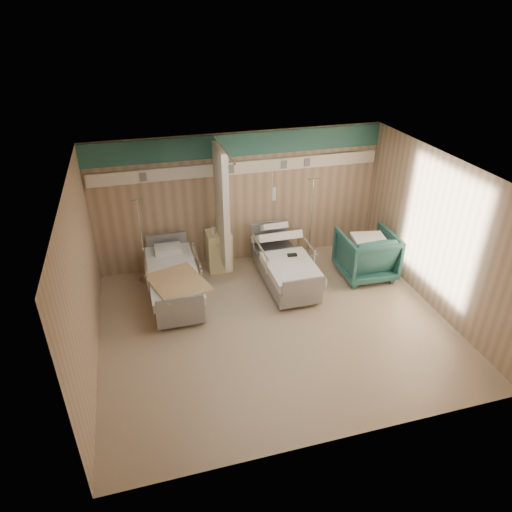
# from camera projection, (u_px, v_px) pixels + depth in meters

# --- Properties ---
(ground) EXTENTS (6.00, 5.00, 0.00)m
(ground) POSITION_uv_depth(u_px,v_px,m) (275.00, 325.00, 8.06)
(ground) COLOR tan
(ground) RESTS_ON ground
(room_walls) EXTENTS (6.04, 5.04, 2.82)m
(room_walls) POSITION_uv_depth(u_px,v_px,m) (271.00, 224.00, 7.34)
(room_walls) COLOR tan
(room_walls) RESTS_ON ground
(bed_right) EXTENTS (1.00, 2.16, 0.63)m
(bed_right) POSITION_uv_depth(u_px,v_px,m) (284.00, 269.00, 9.13)
(bed_right) COLOR white
(bed_right) RESTS_ON ground
(bed_left) EXTENTS (1.00, 2.16, 0.63)m
(bed_left) POSITION_uv_depth(u_px,v_px,m) (174.00, 285.00, 8.62)
(bed_left) COLOR white
(bed_left) RESTS_ON ground
(bedside_cabinet) EXTENTS (0.50, 0.48, 0.85)m
(bedside_cabinet) POSITION_uv_depth(u_px,v_px,m) (219.00, 250.00, 9.56)
(bedside_cabinet) COLOR #EFDE95
(bedside_cabinet) RESTS_ON ground
(visitor_armchair) EXTENTS (1.08, 1.11, 0.98)m
(visitor_armchair) POSITION_uv_depth(u_px,v_px,m) (366.00, 254.00, 9.29)
(visitor_armchair) COLOR #21534E
(visitor_armchair) RESTS_ON ground
(waffle_blanket) EXTENTS (0.73, 0.67, 0.07)m
(waffle_blanket) POSITION_uv_depth(u_px,v_px,m) (370.00, 231.00, 9.03)
(waffle_blanket) COLOR white
(waffle_blanket) RESTS_ON visitor_armchair
(iv_stand_right) EXTENTS (0.34, 0.34, 1.90)m
(iv_stand_right) POSITION_uv_depth(u_px,v_px,m) (309.00, 244.00, 9.88)
(iv_stand_right) COLOR silver
(iv_stand_right) RESTS_ON ground
(iv_stand_left) EXTENTS (0.32, 0.32, 1.78)m
(iv_stand_left) POSITION_uv_depth(u_px,v_px,m) (145.00, 265.00, 9.17)
(iv_stand_left) COLOR silver
(iv_stand_left) RESTS_ON ground
(call_remote) EXTENTS (0.19, 0.10, 0.04)m
(call_remote) POSITION_uv_depth(u_px,v_px,m) (292.00, 255.00, 8.93)
(call_remote) COLOR black
(call_remote) RESTS_ON bed_right
(tan_blanket) EXTENTS (1.15, 1.30, 0.04)m
(tan_blanket) POSITION_uv_depth(u_px,v_px,m) (178.00, 282.00, 8.08)
(tan_blanket) COLOR tan
(tan_blanket) RESTS_ON bed_left
(toiletry_bag) EXTENTS (0.22, 0.16, 0.11)m
(toiletry_bag) POSITION_uv_depth(u_px,v_px,m) (224.00, 230.00, 9.31)
(toiletry_bag) COLOR black
(toiletry_bag) RESTS_ON bedside_cabinet
(white_cup) EXTENTS (0.10, 0.10, 0.12)m
(white_cup) POSITION_uv_depth(u_px,v_px,m) (213.00, 230.00, 9.31)
(white_cup) COLOR white
(white_cup) RESTS_ON bedside_cabinet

